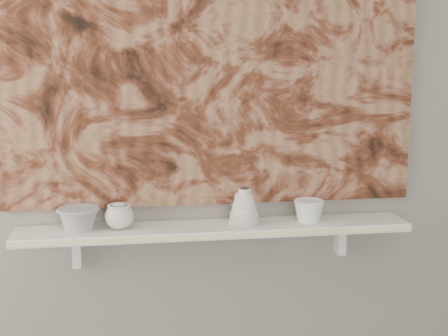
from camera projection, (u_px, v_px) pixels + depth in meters
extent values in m
plane|color=gray|center=(211.00, 105.00, 2.24)|extent=(3.60, 0.00, 3.60)
cube|color=silver|center=(215.00, 229.00, 2.22)|extent=(1.40, 0.18, 0.03)
cube|color=#FBECA7|center=(219.00, 236.00, 2.13)|extent=(1.40, 0.01, 0.02)
cube|color=silver|center=(77.00, 250.00, 2.23)|extent=(0.03, 0.06, 0.12)
cube|color=silver|center=(340.00, 238.00, 2.37)|extent=(0.03, 0.06, 0.12)
cube|color=#5E2D1B|center=(211.00, 51.00, 2.19)|extent=(1.50, 0.02, 1.10)
cube|color=black|center=(333.00, 136.00, 2.30)|extent=(0.09, 0.00, 0.08)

